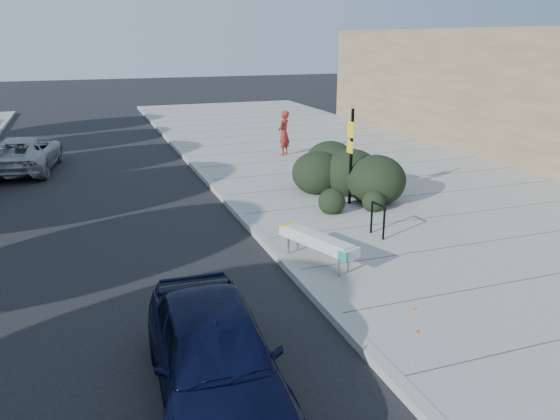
{
  "coord_description": "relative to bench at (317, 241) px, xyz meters",
  "views": [
    {
      "loc": [
        -3.86,
        -9.72,
        4.8
      ],
      "look_at": [
        0.21,
        1.51,
        1.0
      ],
      "focal_mm": 35.0,
      "sensor_mm": 36.0,
      "label": 1
    }
  ],
  "objects": [
    {
      "name": "ground",
      "position": [
        -0.6,
        -0.23,
        -0.64
      ],
      "size": [
        120.0,
        120.0,
        0.0
      ],
      "primitive_type": "plane",
      "color": "black",
      "rests_on": "ground"
    },
    {
      "name": "sidewalk_near",
      "position": [
        5.0,
        4.77,
        -0.57
      ],
      "size": [
        11.2,
        50.0,
        0.15
      ],
      "primitive_type": "cube",
      "color": "gray",
      "rests_on": "ground"
    },
    {
      "name": "curb_near",
      "position": [
        -0.6,
        4.77,
        -0.56
      ],
      "size": [
        0.22,
        50.0,
        0.17
      ],
      "primitive_type": "cube",
      "color": "#9E9E99",
      "rests_on": "ground"
    },
    {
      "name": "bench",
      "position": [
        0.0,
        0.0,
        0.0
      ],
      "size": [
        1.09,
        2.1,
        0.63
      ],
      "rotation": [
        0.0,
        0.0,
        0.35
      ],
      "color": "gray",
      "rests_on": "sidewalk_near"
    },
    {
      "name": "bike_rack",
      "position": [
        2.04,
        1.01,
        0.01
      ],
      "size": [
        0.1,
        0.57,
        0.83
      ],
      "rotation": [
        0.0,
        0.0,
        0.09
      ],
      "color": "black",
      "rests_on": "sidewalk_near"
    },
    {
      "name": "sign_post",
      "position": [
        2.63,
        3.69,
        1.06
      ],
      "size": [
        0.11,
        0.32,
        2.76
      ],
      "rotation": [
        0.0,
        0.0,
        0.09
      ],
      "color": "black",
      "rests_on": "sidewalk_near"
    },
    {
      "name": "hedge",
      "position": [
        2.78,
        4.95,
        0.32
      ],
      "size": [
        3.08,
        4.7,
        1.62
      ],
      "primitive_type": "ellipsoid",
      "rotation": [
        0.0,
        0.0,
        0.23
      ],
      "color": "black",
      "rests_on": "sidewalk_near"
    },
    {
      "name": "sedan_navy",
      "position": [
        -3.1,
        -3.58,
        0.05
      ],
      "size": [
        1.86,
        4.18,
        1.4
      ],
      "primitive_type": "imported",
      "rotation": [
        0.0,
        0.0,
        -0.05
      ],
      "color": "black",
      "rests_on": "ground"
    },
    {
      "name": "suv_silver",
      "position": [
        -6.6,
        12.09,
        -0.0
      ],
      "size": [
        2.75,
        4.88,
        1.29
      ],
      "primitive_type": "imported",
      "rotation": [
        0.0,
        0.0,
        3.0
      ],
      "color": "#9D9FA2",
      "rests_on": "ground"
    },
    {
      "name": "pedestrian",
      "position": [
        3.26,
        10.86,
        0.41
      ],
      "size": [
        0.77,
        0.77,
        1.8
      ],
      "primitive_type": "imported",
      "rotation": [
        0.0,
        0.0,
        3.92
      ],
      "color": "maroon",
      "rests_on": "sidewalk_near"
    }
  ]
}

